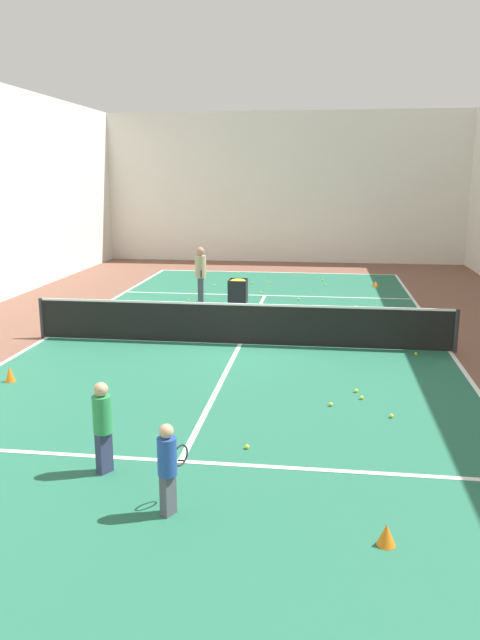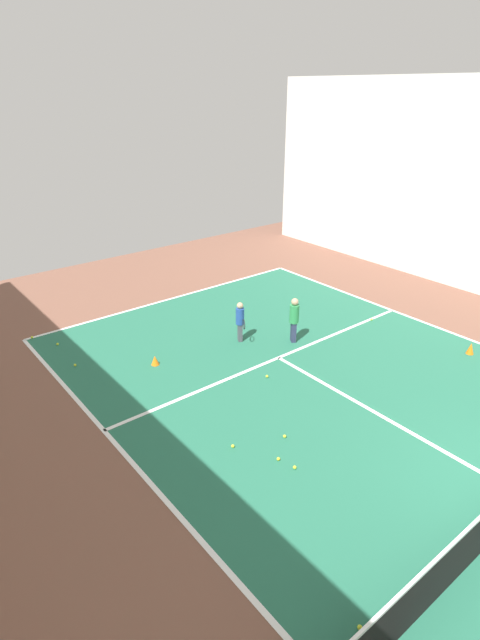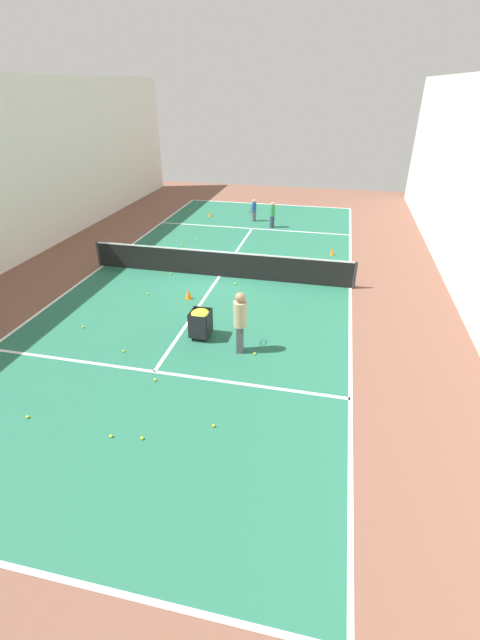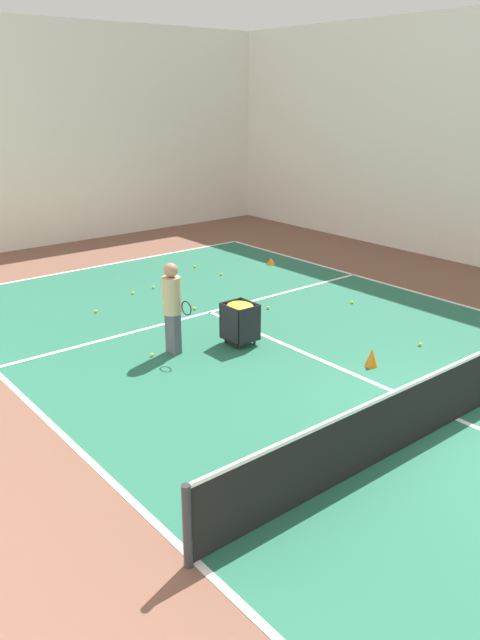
{
  "view_description": "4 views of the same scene",
  "coord_description": "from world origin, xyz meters",
  "px_view_note": "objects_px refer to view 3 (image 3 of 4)",
  "views": [
    {
      "loc": [
        1.95,
        -14.57,
        4.02
      ],
      "look_at": [
        0.0,
        0.0,
        0.62
      ],
      "focal_mm": 35.0,
      "sensor_mm": 36.0,
      "label": 1
    },
    {
      "loc": [
        8.03,
        1.94,
        6.54
      ],
      "look_at": [
        0.18,
        -7.88,
        0.64
      ],
      "focal_mm": 28.0,
      "sensor_mm": 36.0,
      "label": 2
    },
    {
      "loc": [
        -4.17,
        14.81,
        6.54
      ],
      "look_at": [
        -1.95,
        5.0,
        0.99
      ],
      "focal_mm": 24.0,
      "sensor_mm": 36.0,
      "label": 3
    },
    {
      "loc": [
        -8.03,
        -4.52,
        4.79
      ],
      "look_at": [
        -0.67,
        4.53,
        0.51
      ],
      "focal_mm": 35.0,
      "sensor_mm": 36.0,
      "label": 4
    }
  ],
  "objects_px": {
    "coach_at_net": "(240,319)",
    "ball_cart": "(200,319)",
    "player_near_baseline": "(254,209)",
    "training_cone_1": "(210,214)",
    "training_cone_0": "(332,251)",
    "child_midcourt": "(272,213)",
    "tennis_net": "(219,264)"
  },
  "relations": [
    {
      "from": "player_near_baseline",
      "to": "training_cone_0",
      "type": "relative_size",
      "value": 3.71
    },
    {
      "from": "tennis_net",
      "to": "player_near_baseline",
      "type": "distance_m",
      "value": 7.87
    },
    {
      "from": "player_near_baseline",
      "to": "ball_cart",
      "type": "distance_m",
      "value": 12.43
    },
    {
      "from": "coach_at_net",
      "to": "player_near_baseline",
      "type": "bearing_deg",
      "value": 3.32
    },
    {
      "from": "tennis_net",
      "to": "coach_at_net",
      "type": "height_order",
      "value": "coach_at_net"
    },
    {
      "from": "child_midcourt",
      "to": "training_cone_0",
      "type": "relative_size",
      "value": 4.15
    },
    {
      "from": "training_cone_1",
      "to": "coach_at_net",
      "type": "bearing_deg",
      "value": 109.58
    },
    {
      "from": "ball_cart",
      "to": "training_cone_1",
      "type": "height_order",
      "value": "ball_cart"
    },
    {
      "from": "player_near_baseline",
      "to": "coach_at_net",
      "type": "distance_m",
      "value": 13.05
    },
    {
      "from": "coach_at_net",
      "to": "training_cone_0",
      "type": "height_order",
      "value": "coach_at_net"
    },
    {
      "from": "coach_at_net",
      "to": "training_cone_0",
      "type": "bearing_deg",
      "value": -20.97
    },
    {
      "from": "coach_at_net",
      "to": "training_cone_1",
      "type": "distance_m",
      "value": 14.03
    },
    {
      "from": "player_near_baseline",
      "to": "child_midcourt",
      "type": "xyz_separation_m",
      "value": [
        -1.15,
        0.96,
        0.08
      ]
    },
    {
      "from": "ball_cart",
      "to": "coach_at_net",
      "type": "bearing_deg",
      "value": 159.82
    },
    {
      "from": "tennis_net",
      "to": "training_cone_0",
      "type": "xyz_separation_m",
      "value": [
        -4.18,
        -3.41,
        -0.37
      ]
    },
    {
      "from": "player_near_baseline",
      "to": "child_midcourt",
      "type": "relative_size",
      "value": 0.89
    },
    {
      "from": "ball_cart",
      "to": "training_cone_0",
      "type": "bearing_deg",
      "value": -113.88
    },
    {
      "from": "tennis_net",
      "to": "child_midcourt",
      "type": "xyz_separation_m",
      "value": [
        -0.97,
        -6.92,
        0.22
      ]
    },
    {
      "from": "coach_at_net",
      "to": "training_cone_1",
      "type": "xyz_separation_m",
      "value": [
        4.69,
        -13.2,
        -0.9
      ]
    },
    {
      "from": "training_cone_1",
      "to": "child_midcourt",
      "type": "bearing_deg",
      "value": 160.94
    },
    {
      "from": "child_midcourt",
      "to": "training_cone_0",
      "type": "distance_m",
      "value": 4.8
    },
    {
      "from": "coach_at_net",
      "to": "ball_cart",
      "type": "height_order",
      "value": "coach_at_net"
    },
    {
      "from": "child_midcourt",
      "to": "ball_cart",
      "type": "relative_size",
      "value": 1.49
    },
    {
      "from": "tennis_net",
      "to": "child_midcourt",
      "type": "bearing_deg",
      "value": -97.98
    },
    {
      "from": "coach_at_net",
      "to": "ball_cart",
      "type": "xyz_separation_m",
      "value": [
        1.28,
        -0.47,
        -0.41
      ]
    },
    {
      "from": "coach_at_net",
      "to": "child_midcourt",
      "type": "height_order",
      "value": "coach_at_net"
    },
    {
      "from": "player_near_baseline",
      "to": "training_cone_0",
      "type": "height_order",
      "value": "player_near_baseline"
    },
    {
      "from": "player_near_baseline",
      "to": "child_midcourt",
      "type": "height_order",
      "value": "child_midcourt"
    },
    {
      "from": "player_near_baseline",
      "to": "training_cone_1",
      "type": "height_order",
      "value": "player_near_baseline"
    },
    {
      "from": "player_near_baseline",
      "to": "coach_at_net",
      "type": "height_order",
      "value": "coach_at_net"
    },
    {
      "from": "player_near_baseline",
      "to": "training_cone_1",
      "type": "bearing_deg",
      "value": -69.54
    },
    {
      "from": "training_cone_1",
      "to": "ball_cart",
      "type": "bearing_deg",
      "value": 105.01
    }
  ]
}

